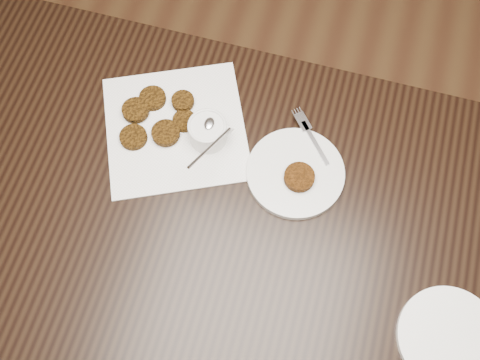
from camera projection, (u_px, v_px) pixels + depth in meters
The scene contains 7 objects.
floor at pixel (242, 313), 1.83m from camera, with size 4.00×4.00×0.00m, color #51341C.
table at pixel (220, 267), 1.51m from camera, with size 1.38×0.89×0.75m, color black.
napkin at pixel (176, 128), 1.25m from camera, with size 0.31×0.31×0.00m, color white.
sauce_ramekin at pixel (207, 125), 1.18m from camera, with size 0.11×0.11×0.12m, color silver, non-canonical shape.
patty_cluster at pixel (157, 116), 1.25m from camera, with size 0.20×0.20×0.02m, color #55330B, non-canonical shape.
plate_with_patty at pixel (296, 171), 1.19m from camera, with size 0.21×0.21×0.03m, color silver, non-canonical shape.
plate_empty at pixel (449, 339), 1.07m from camera, with size 0.20×0.20×0.01m, color white.
Camera 1 is at (0.08, -0.31, 1.86)m, focal length 41.83 mm.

